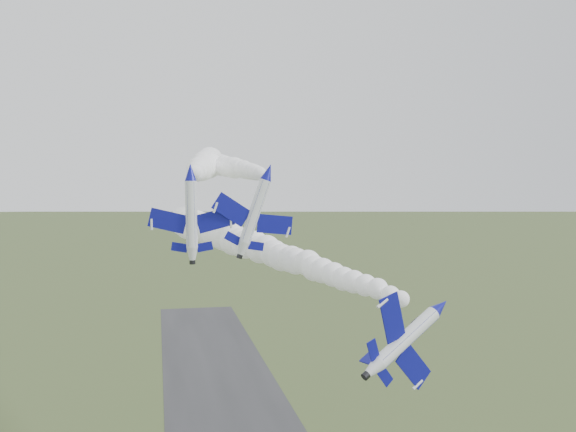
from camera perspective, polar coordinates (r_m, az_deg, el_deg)
name	(u,v)px	position (r m, az deg, el deg)	size (l,w,h in m)	color
jet_lead	(441,307)	(65.33, 13.45, -7.86)	(6.36, 11.85, 8.92)	white
smoke_trail_jet_lead	(263,250)	(92.72, -2.20, -2.99)	(5.45, 64.72, 5.45)	white
jet_pair_left	(190,172)	(78.86, -8.67, 3.90)	(10.40, 12.35, 3.04)	white
smoke_trail_jet_pair_left	(203,166)	(113.16, -7.54, 4.43)	(5.96, 63.62, 5.96)	white
jet_pair_right	(268,172)	(79.35, -1.75, 3.94)	(9.75, 12.34, 4.07)	white
smoke_trail_jet_pair_right	(227,167)	(116.74, -5.42, 4.40)	(4.63, 69.39, 4.63)	white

